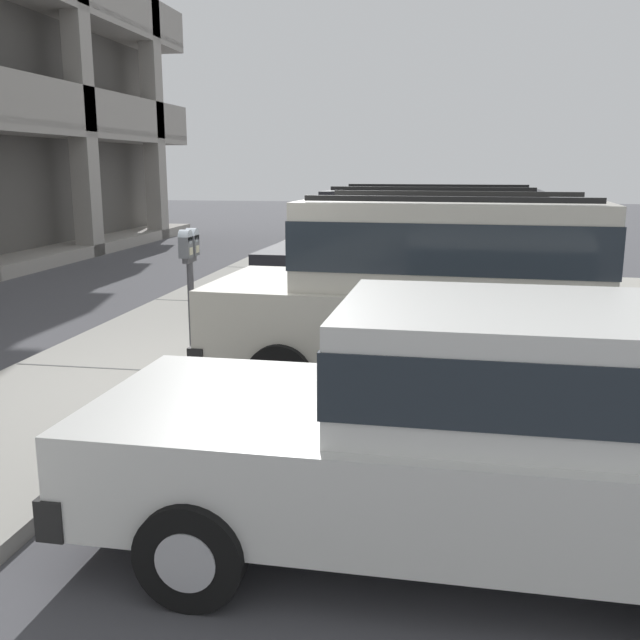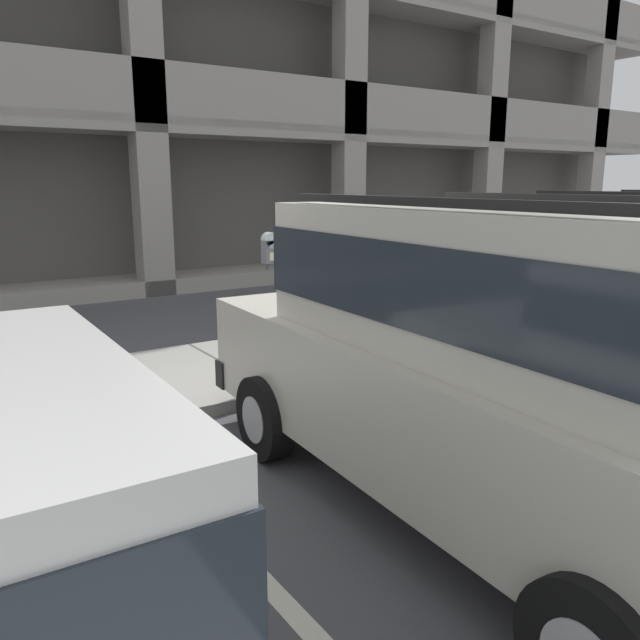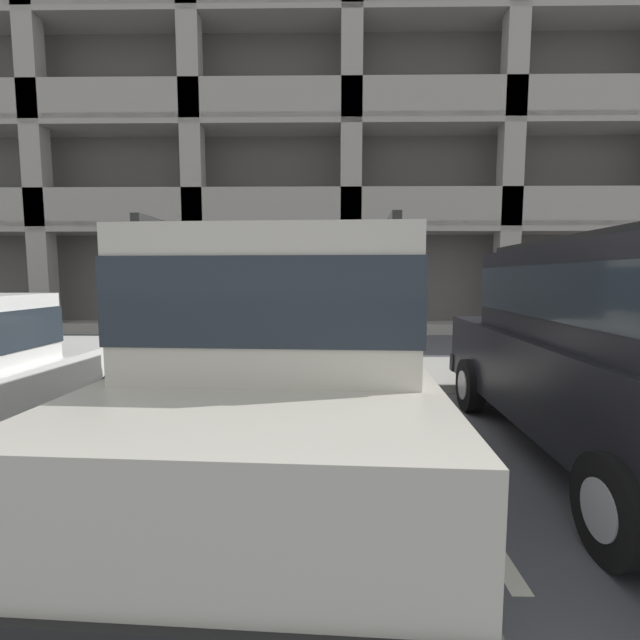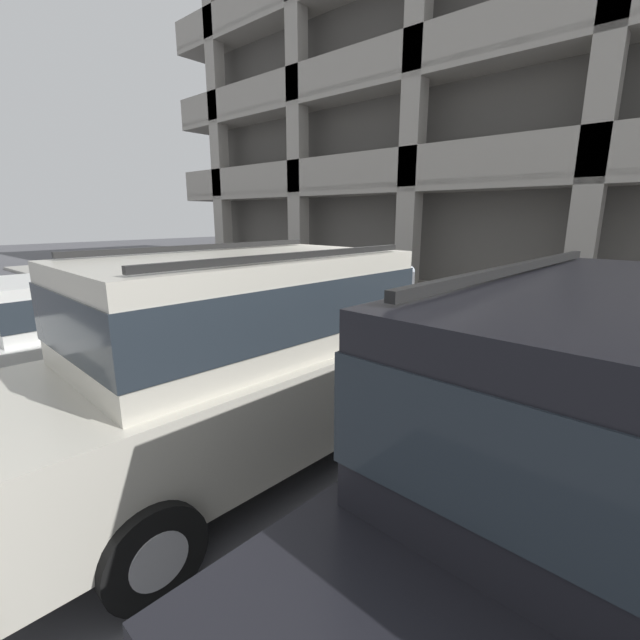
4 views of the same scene
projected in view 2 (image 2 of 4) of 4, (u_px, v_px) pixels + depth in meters
name	position (u px, v px, depth m)	size (l,w,h in m)	color
ground_plane	(287.00, 414.00, 5.95)	(80.00, 80.00, 0.10)	#4C4C51
sidewalk	(227.00, 370.00, 6.98)	(40.00, 2.20, 0.12)	#9E9B93
parking_stall_lines	(506.00, 423.00, 5.59)	(11.73, 4.80, 0.01)	silver
silver_suv	(497.00, 351.00, 3.88)	(2.19, 4.87, 2.03)	beige
parking_meter_near	(280.00, 273.00, 6.03)	(0.35, 0.12, 1.53)	#47474C
parking_meter_far	(621.00, 246.00, 9.18)	(0.35, 0.12, 1.45)	#595B60
parking_garage	(68.00, 15.00, 14.95)	(32.00, 10.00, 13.25)	#54514D
fire_hydrant	(517.00, 305.00, 8.57)	(0.30, 0.30, 0.70)	gold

